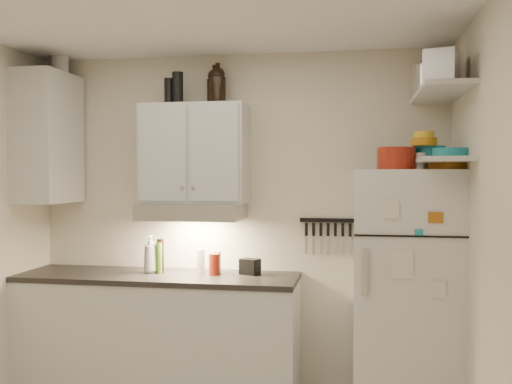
# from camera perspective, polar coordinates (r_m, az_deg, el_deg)

# --- Properties ---
(back_wall) EXTENTS (3.20, 0.02, 2.60)m
(back_wall) POSITION_cam_1_polar(r_m,az_deg,el_deg) (4.48, -1.81, -2.95)
(back_wall) COLOR beige
(back_wall) RESTS_ON ground
(right_wall) EXTENTS (0.02, 3.00, 2.60)m
(right_wall) POSITION_cam_1_polar(r_m,az_deg,el_deg) (2.97, 23.64, -5.49)
(right_wall) COLOR beige
(right_wall) RESTS_ON ground
(base_cabinet) EXTENTS (2.10, 0.60, 0.88)m
(base_cabinet) POSITION_cam_1_polar(r_m,az_deg,el_deg) (4.48, -9.75, -14.15)
(base_cabinet) COLOR silver
(base_cabinet) RESTS_ON floor
(countertop) EXTENTS (2.10, 0.62, 0.04)m
(countertop) POSITION_cam_1_polar(r_m,az_deg,el_deg) (4.38, -9.78, -8.35)
(countertop) COLOR black
(countertop) RESTS_ON base_cabinet
(upper_cabinet) EXTENTS (0.80, 0.33, 0.75)m
(upper_cabinet) POSITION_cam_1_polar(r_m,az_deg,el_deg) (4.37, -6.15, 3.82)
(upper_cabinet) COLOR silver
(upper_cabinet) RESTS_ON back_wall
(side_cabinet) EXTENTS (0.33, 0.55, 1.00)m
(side_cabinet) POSITION_cam_1_polar(r_m,az_deg,el_deg) (4.70, -20.11, 5.10)
(side_cabinet) COLOR silver
(side_cabinet) RESTS_ON left_wall
(range_hood) EXTENTS (0.76, 0.46, 0.12)m
(range_hood) POSITION_cam_1_polar(r_m,az_deg,el_deg) (4.31, -6.37, -1.94)
(range_hood) COLOR silver
(range_hood) RESTS_ON back_wall
(fridge) EXTENTS (0.70, 0.68, 1.70)m
(fridge) POSITION_cam_1_polar(r_m,az_deg,el_deg) (4.12, 14.70, -9.75)
(fridge) COLOR silver
(fridge) RESTS_ON floor
(shelf_hi) EXTENTS (0.30, 0.95, 0.03)m
(shelf_hi) POSITION_cam_1_polar(r_m,az_deg,el_deg) (3.96, 17.95, 9.41)
(shelf_hi) COLOR silver
(shelf_hi) RESTS_ON right_wall
(shelf_lo) EXTENTS (0.30, 0.95, 0.03)m
(shelf_lo) POSITION_cam_1_polar(r_m,az_deg,el_deg) (3.92, 17.89, 3.03)
(shelf_lo) COLOR silver
(shelf_lo) RESTS_ON right_wall
(knife_strip) EXTENTS (0.42, 0.02, 0.03)m
(knife_strip) POSITION_cam_1_polar(r_m,az_deg,el_deg) (4.36, 7.17, -2.82)
(knife_strip) COLOR black
(knife_strip) RESTS_ON back_wall
(dutch_oven) EXTENTS (0.33, 0.33, 0.15)m
(dutch_oven) POSITION_cam_1_polar(r_m,az_deg,el_deg) (3.99, 13.83, 3.26)
(dutch_oven) COLOR #9D2312
(dutch_oven) RESTS_ON fridge
(book_stack) EXTENTS (0.25, 0.27, 0.07)m
(book_stack) POSITION_cam_1_polar(r_m,az_deg,el_deg) (3.90, 18.74, 2.69)
(book_stack) COLOR #B06116
(book_stack) RESTS_ON fridge
(spice_jar) EXTENTS (0.08, 0.08, 0.11)m
(spice_jar) POSITION_cam_1_polar(r_m,az_deg,el_deg) (3.98, 16.12, 2.98)
(spice_jar) COLOR silver
(spice_jar) RESTS_ON fridge
(stock_pot) EXTENTS (0.33, 0.33, 0.22)m
(stock_pot) POSITION_cam_1_polar(r_m,az_deg,el_deg) (4.29, 17.20, 10.47)
(stock_pot) COLOR silver
(stock_pot) RESTS_ON shelf_hi
(tin_a) EXTENTS (0.21, 0.19, 0.20)m
(tin_a) POSITION_cam_1_polar(r_m,az_deg,el_deg) (3.86, 18.26, 11.30)
(tin_a) COLOR #AAAAAD
(tin_a) RESTS_ON shelf_hi
(tin_b) EXTENTS (0.23, 0.23, 0.18)m
(tin_b) POSITION_cam_1_polar(r_m,az_deg,el_deg) (3.60, 18.07, 11.88)
(tin_b) COLOR #AAAAAD
(tin_b) RESTS_ON shelf_hi
(bowl_teal) EXTENTS (0.22, 0.22, 0.09)m
(bowl_teal) POSITION_cam_1_polar(r_m,az_deg,el_deg) (4.12, 16.91, 3.79)
(bowl_teal) COLOR teal
(bowl_teal) RESTS_ON shelf_lo
(bowl_orange) EXTENTS (0.18, 0.18, 0.05)m
(bowl_orange) POSITION_cam_1_polar(r_m,az_deg,el_deg) (4.05, 16.44, 4.83)
(bowl_orange) COLOR orange
(bowl_orange) RESTS_ON bowl_teal
(bowl_yellow) EXTENTS (0.14, 0.14, 0.04)m
(bowl_yellow) POSITION_cam_1_polar(r_m,az_deg,el_deg) (4.05, 16.45, 5.51)
(bowl_yellow) COLOR yellow
(bowl_yellow) RESTS_ON bowl_orange
(plates) EXTENTS (0.27, 0.27, 0.06)m
(plates) POSITION_cam_1_polar(r_m,az_deg,el_deg) (3.87, 19.02, 3.71)
(plates) COLOR teal
(plates) RESTS_ON shelf_lo
(growler_a) EXTENTS (0.14, 0.14, 0.28)m
(growler_a) POSITION_cam_1_polar(r_m,az_deg,el_deg) (4.46, -4.15, 10.46)
(growler_a) COLOR black
(growler_a) RESTS_ON upper_cabinet
(growler_b) EXTENTS (0.14, 0.14, 0.29)m
(growler_b) POSITION_cam_1_polar(r_m,az_deg,el_deg) (4.42, -3.85, 10.59)
(growler_b) COLOR black
(growler_b) RESTS_ON upper_cabinet
(thermos_a) EXTENTS (0.10, 0.10, 0.24)m
(thermos_a) POSITION_cam_1_polar(r_m,az_deg,el_deg) (4.41, -7.84, 10.25)
(thermos_a) COLOR black
(thermos_a) RESTS_ON upper_cabinet
(thermos_b) EXTENTS (0.09, 0.09, 0.20)m
(thermos_b) POSITION_cam_1_polar(r_m,az_deg,el_deg) (4.44, -8.72, 9.92)
(thermos_b) COLOR black
(thermos_b) RESTS_ON upper_cabinet
(side_jar) EXTENTS (0.16, 0.16, 0.17)m
(side_jar) POSITION_cam_1_polar(r_m,az_deg,el_deg) (4.85, -18.99, 11.97)
(side_jar) COLOR silver
(side_jar) RESTS_ON side_cabinet
(soap_bottle) EXTENTS (0.14, 0.14, 0.32)m
(soap_bottle) POSITION_cam_1_polar(r_m,az_deg,el_deg) (4.42, -10.47, -5.91)
(soap_bottle) COLOR silver
(soap_bottle) RESTS_ON countertop
(pepper_mill) EXTENTS (0.06, 0.06, 0.16)m
(pepper_mill) POSITION_cam_1_polar(r_m,az_deg,el_deg) (4.35, -3.87, -7.06)
(pepper_mill) COLOR brown
(pepper_mill) RESTS_ON countertop
(oil_bottle) EXTENTS (0.05, 0.05, 0.23)m
(oil_bottle) POSITION_cam_1_polar(r_m,az_deg,el_deg) (4.39, -9.67, -6.53)
(oil_bottle) COLOR #446A1A
(oil_bottle) RESTS_ON countertop
(vinegar_bottle) EXTENTS (0.07, 0.07, 0.26)m
(vinegar_bottle) POSITION_cam_1_polar(r_m,az_deg,el_deg) (4.41, -9.53, -6.33)
(vinegar_bottle) COLOR black
(vinegar_bottle) RESTS_ON countertop
(clear_bottle) EXTENTS (0.06, 0.06, 0.18)m
(clear_bottle) POSITION_cam_1_polar(r_m,az_deg,el_deg) (4.36, -5.55, -6.91)
(clear_bottle) COLOR silver
(clear_bottle) RESTS_ON countertop
(red_jar) EXTENTS (0.10, 0.10, 0.16)m
(red_jar) POSITION_cam_1_polar(r_m,az_deg,el_deg) (4.28, -4.21, -7.22)
(red_jar) COLOR #9D2312
(red_jar) RESTS_ON countertop
(caddy) EXTENTS (0.16, 0.14, 0.12)m
(caddy) POSITION_cam_1_polar(r_m,az_deg,el_deg) (4.30, -0.61, -7.46)
(caddy) COLOR black
(caddy) RESTS_ON countertop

